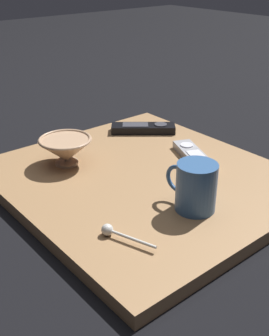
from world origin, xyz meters
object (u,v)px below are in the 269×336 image
object	(u,v)px
coffee_mug	(195,187)
cereal_bowl	(66,150)
teaspoon	(113,232)
tv_remote_far	(143,128)
tv_remote_near	(194,156)

from	to	relation	value
coffee_mug	cereal_bowl	bearing A→B (deg)	-75.47
cereal_bowl	teaspoon	distance (m)	0.34
tv_remote_far	tv_remote_near	bearing A→B (deg)	83.47
tv_remote_far	teaspoon	bearing A→B (deg)	43.04
teaspoon	tv_remote_far	size ratio (longest dim) A/B	0.63
cereal_bowl	tv_remote_near	bearing A→B (deg)	144.67
coffee_mug	teaspoon	world-z (taller)	coffee_mug
teaspoon	tv_remote_far	xyz separation A→B (m)	(-0.39, -0.37, 0.00)
cereal_bowl	teaspoon	bearing A→B (deg)	72.89
cereal_bowl	tv_remote_far	xyz separation A→B (m)	(-0.29, -0.04, -0.03)
teaspoon	tv_remote_near	size ratio (longest dim) A/B	0.62
coffee_mug	tv_remote_near	bearing A→B (deg)	-136.68
coffee_mug	tv_remote_near	xyz separation A→B (m)	(-0.17, -0.16, -0.04)
coffee_mug	tv_remote_near	distance (m)	0.24
tv_remote_far	cereal_bowl	bearing A→B (deg)	8.03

